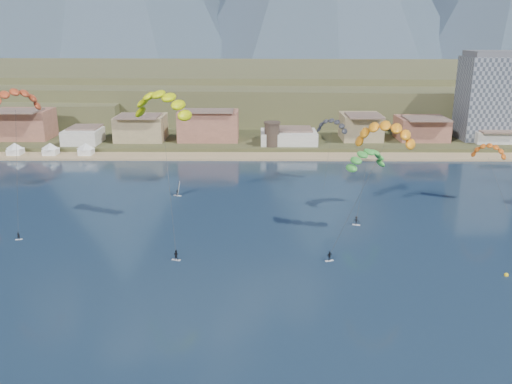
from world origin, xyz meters
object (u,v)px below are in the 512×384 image
at_px(kitesurfer_orange, 385,130).
at_px(kitesurfer_green, 367,156).
at_px(kitesurfer_yellow, 162,101).
at_px(watchtower, 272,134).
at_px(kitesurfer_red, 14,97).
at_px(apartment_tower, 489,96).
at_px(windsurfer, 178,191).
at_px(buoy, 506,275).

xyz_separation_m(kitesurfer_orange, kitesurfer_green, (0.60, 19.00, -9.62)).
distance_m(kitesurfer_yellow, kitesurfer_orange, 44.82).
height_order(watchtower, kitesurfer_red, kitesurfer_red).
xyz_separation_m(watchtower, kitesurfer_green, (20.57, -63.73, 6.76)).
bearing_deg(apartment_tower, windsurfer, -147.76).
distance_m(windsurfer, buoy, 79.75).
relative_size(kitesurfer_red, kitesurfer_green, 1.80).
height_order(kitesurfer_orange, buoy, kitesurfer_orange).
relative_size(kitesurfer_red, windsurfer, 8.31).
xyz_separation_m(kitesurfer_yellow, kitesurfer_orange, (44.11, -6.32, -4.82)).
height_order(kitesurfer_orange, kitesurfer_green, kitesurfer_orange).
height_order(kitesurfer_red, kitesurfer_orange, kitesurfer_red).
bearing_deg(buoy, kitesurfer_red, 163.77).
height_order(kitesurfer_orange, windsurfer, kitesurfer_orange).
bearing_deg(kitesurfer_orange, kitesurfer_yellow, 171.85).
bearing_deg(kitesurfer_orange, kitesurfer_red, 171.71).
distance_m(kitesurfer_red, kitesurfer_yellow, 32.44).
relative_size(kitesurfer_red, kitesurfer_yellow, 0.95).
relative_size(watchtower, kitesurfer_green, 0.50).
bearing_deg(windsurfer, kitesurfer_red, -148.15).
height_order(kitesurfer_red, kitesurfer_green, kitesurfer_red).
bearing_deg(kitesurfer_green, buoy, -62.57).
height_order(watchtower, kitesurfer_green, kitesurfer_green).
bearing_deg(kitesurfer_orange, windsurfer, 146.38).
relative_size(apartment_tower, kitesurfer_green, 1.86).
relative_size(kitesurfer_orange, buoy, 35.48).
bearing_deg(buoy, windsurfer, 144.02).
distance_m(watchtower, kitesurfer_yellow, 82.89).
distance_m(kitesurfer_orange, kitesurfer_green, 21.30).
bearing_deg(watchtower, kitesurfer_red, -128.13).
bearing_deg(apartment_tower, buoy, -109.85).
xyz_separation_m(kitesurfer_red, buoy, (95.29, -27.74, -27.68)).
bearing_deg(kitesurfer_orange, watchtower, 103.57).
height_order(apartment_tower, kitesurfer_red, apartment_tower).
bearing_deg(apartment_tower, kitesurfer_green, -127.40).
height_order(apartment_tower, kitesurfer_yellow, apartment_tower).
distance_m(apartment_tower, kitesurfer_red, 161.21).
bearing_deg(windsurfer, buoy, -35.98).
bearing_deg(watchtower, apartment_tower, 9.93).
height_order(watchtower, kitesurfer_orange, kitesurfer_orange).
xyz_separation_m(apartment_tower, kitesurfer_red, (-136.22, -85.63, 9.99)).
distance_m(apartment_tower, kitesurfer_orange, 113.95).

